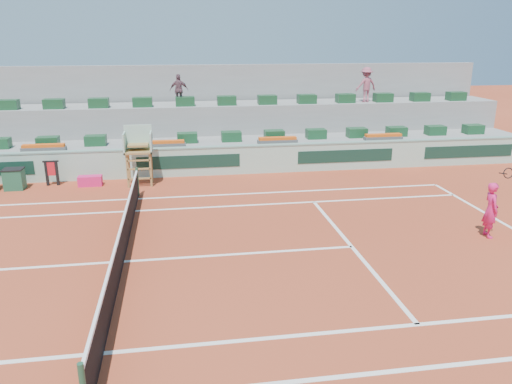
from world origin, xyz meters
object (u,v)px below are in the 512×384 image
player_bag (90,181)px  drink_cooler_a (14,179)px  tennis_player (491,210)px  umpire_chair (138,147)px

player_bag → drink_cooler_a: size_ratio=1.11×
tennis_player → drink_cooler_a: bearing=154.7°
umpire_chair → tennis_player: umpire_chair is taller
tennis_player → umpire_chair: bearing=145.5°
drink_cooler_a → tennis_player: (15.59, -7.38, 0.43)m
drink_cooler_a → tennis_player: 17.26m
umpire_chair → drink_cooler_a: size_ratio=2.86×
umpire_chair → player_bag: bearing=178.6°
player_bag → drink_cooler_a: (-2.86, -0.03, 0.22)m
player_bag → tennis_player: 14.75m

